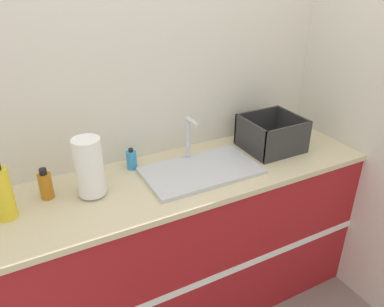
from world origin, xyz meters
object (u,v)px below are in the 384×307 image
at_px(dish_rack, 271,137).
at_px(paper_towel_roll, 89,167).
at_px(bottle_amber, 46,185).
at_px(bottle_yellow, 1,192).
at_px(sink, 201,169).
at_px(soap_dispenser, 132,160).

bearing_deg(dish_rack, paper_towel_roll, -179.65).
relative_size(bottle_amber, bottle_yellow, 0.54).
bearing_deg(sink, bottle_yellow, 177.03).
bearing_deg(dish_rack, bottle_amber, 176.95).
distance_m(paper_towel_roll, soap_dispenser, 0.30).
bearing_deg(bottle_yellow, sink, -2.97).
bearing_deg(bottle_yellow, paper_towel_roll, 0.14).
relative_size(sink, paper_towel_roll, 2.06).
distance_m(sink, dish_rack, 0.49).
bearing_deg(soap_dispenser, sink, -33.75).
relative_size(paper_towel_roll, bottle_amber, 1.89).
bearing_deg(dish_rack, sink, -173.69).
bearing_deg(dish_rack, bottle_yellow, -179.71).
xyz_separation_m(dish_rack, bottle_amber, (-1.21, 0.06, -0.01)).
relative_size(sink, bottle_amber, 3.88).
height_order(dish_rack, bottle_yellow, bottle_yellow).
bearing_deg(sink, bottle_amber, 170.74).
height_order(sink, dish_rack, sink).
height_order(bottle_amber, bottle_yellow, bottle_yellow).
xyz_separation_m(dish_rack, bottle_yellow, (-1.38, -0.01, 0.05)).
distance_m(paper_towel_roll, bottle_amber, 0.21).
bearing_deg(paper_towel_roll, soap_dispenser, 31.78).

